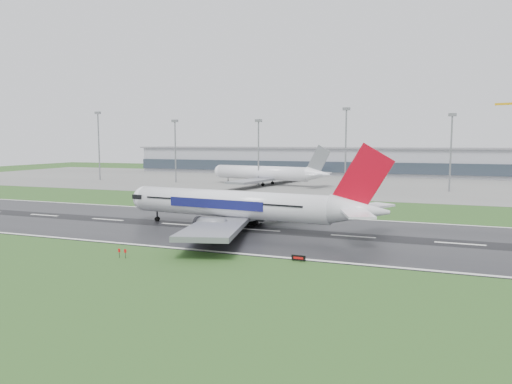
% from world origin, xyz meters
% --- Properties ---
extents(ground, '(520.00, 520.00, 0.00)m').
position_xyz_m(ground, '(0.00, 0.00, 0.00)').
color(ground, '#244A1B').
rests_on(ground, ground).
extents(runway, '(400.00, 45.00, 0.10)m').
position_xyz_m(runway, '(0.00, 0.00, 0.05)').
color(runway, black).
rests_on(runway, ground).
extents(apron, '(400.00, 130.00, 0.08)m').
position_xyz_m(apron, '(0.00, 125.00, 0.04)').
color(apron, slate).
rests_on(apron, ground).
extents(terminal, '(240.00, 36.00, 15.00)m').
position_xyz_m(terminal, '(0.00, 185.00, 7.50)').
color(terminal, '#90929A').
rests_on(terminal, ground).
extents(main_airliner, '(66.51, 63.90, 18.06)m').
position_xyz_m(main_airliner, '(16.90, -0.16, 9.13)').
color(main_airliner, white).
rests_on(main_airliner, runway).
extents(parked_airliner, '(66.94, 63.71, 17.05)m').
position_xyz_m(parked_airliner, '(-13.71, 101.97, 8.60)').
color(parked_airliner, white).
rests_on(parked_airliner, apron).
extents(runway_sign, '(2.30, 0.31, 1.04)m').
position_xyz_m(runway_sign, '(34.88, -23.14, 0.52)').
color(runway_sign, black).
rests_on(runway_sign, ground).
extents(floodmast_0, '(0.64, 0.64, 32.71)m').
position_xyz_m(floodmast_0, '(-101.60, 100.00, 16.36)').
color(floodmast_0, gray).
rests_on(floodmast_0, ground).
extents(floodmast_1, '(0.64, 0.64, 28.11)m').
position_xyz_m(floodmast_1, '(-58.24, 100.00, 14.06)').
color(floodmast_1, gray).
rests_on(floodmast_1, ground).
extents(floodmast_2, '(0.64, 0.64, 27.63)m').
position_xyz_m(floodmast_2, '(-16.87, 100.00, 13.82)').
color(floodmast_2, gray).
rests_on(floodmast_2, ground).
extents(floodmast_3, '(0.64, 0.64, 31.78)m').
position_xyz_m(floodmast_3, '(21.13, 100.00, 15.89)').
color(floodmast_3, gray).
rests_on(floodmast_3, ground).
extents(floodmast_4, '(0.64, 0.64, 28.66)m').
position_xyz_m(floodmast_4, '(61.08, 100.00, 14.33)').
color(floodmast_4, gray).
rests_on(floodmast_4, ground).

